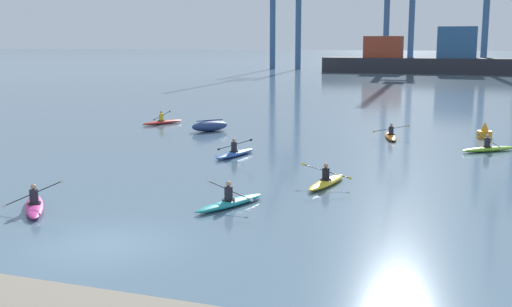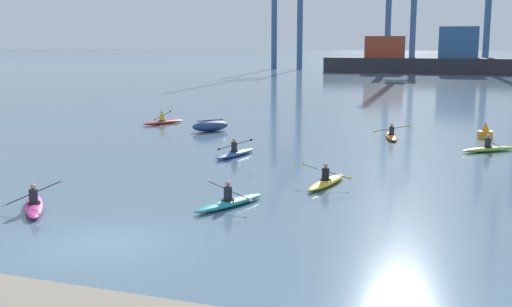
% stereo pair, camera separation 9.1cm
% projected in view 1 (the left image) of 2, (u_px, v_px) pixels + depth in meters
% --- Properties ---
extents(ground_plane, '(800.00, 800.00, 0.00)m').
position_uv_depth(ground_plane, '(106.00, 245.00, 18.73)').
color(ground_plane, slate).
extents(container_barge, '(47.96, 8.05, 8.42)m').
position_uv_depth(container_barge, '(458.00, 59.00, 115.84)').
color(container_barge, '#28282D').
rests_on(container_barge, ground).
extents(capsized_dinghy, '(2.44, 2.74, 0.76)m').
position_uv_depth(capsized_dinghy, '(210.00, 126.00, 42.19)').
color(capsized_dinghy, navy).
rests_on(capsized_dinghy, ground).
extents(channel_buoy, '(0.90, 0.90, 1.00)m').
position_uv_depth(channel_buoy, '(485.00, 132.00, 39.22)').
color(channel_buoy, orange).
rests_on(channel_buoy, ground).
extents(kayak_yellow, '(2.24, 3.45, 0.95)m').
position_uv_depth(kayak_yellow, '(327.00, 181.00, 26.35)').
color(kayak_yellow, yellow).
rests_on(kayak_yellow, ground).
extents(kayak_magenta, '(2.58, 3.04, 1.06)m').
position_uv_depth(kayak_magenta, '(34.00, 205.00, 22.53)').
color(kayak_magenta, '#C13384').
rests_on(kayak_magenta, ground).
extents(kayak_orange, '(2.21, 3.45, 0.95)m').
position_uv_depth(kayak_orange, '(391.00, 136.00, 39.08)').
color(kayak_orange, orange).
rests_on(kayak_orange, ground).
extents(kayak_red, '(2.07, 3.30, 1.07)m').
position_uv_depth(kayak_red, '(162.00, 122.00, 45.87)').
color(kayak_red, red).
rests_on(kayak_red, ground).
extents(kayak_teal, '(2.13, 3.39, 0.95)m').
position_uv_depth(kayak_teal, '(230.00, 202.00, 22.99)').
color(kayak_teal, teal).
rests_on(kayak_teal, ground).
extents(kayak_lime, '(3.00, 2.63, 0.95)m').
position_uv_depth(kayak_lime, '(488.00, 148.00, 34.47)').
color(kayak_lime, '#7ABC2D').
rests_on(kayak_lime, ground).
extents(kayak_blue, '(2.16, 3.45, 1.02)m').
position_uv_depth(kayak_blue, '(235.00, 153.00, 33.04)').
color(kayak_blue, '#2856B2').
rests_on(kayak_blue, ground).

